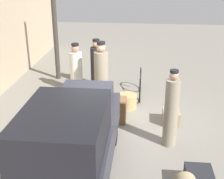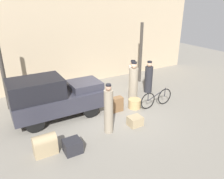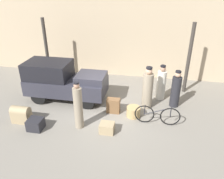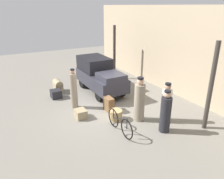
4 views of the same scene
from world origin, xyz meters
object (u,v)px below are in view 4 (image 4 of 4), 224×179
Objects in this scene: suitcase_tan_flat at (56,94)px; wicker_basket at (116,115)px; truck at (99,74)px; porter_with_bicycle at (166,113)px; trunk_barrel_dark at (58,86)px; trunk_large_brown at (109,104)px; porter_lifting_near_truck at (166,104)px; conductor_in_dark_uniform at (74,90)px; trunk_wicker_pale at (81,114)px; porter_carrying_trunk at (139,101)px; bicycle at (120,123)px.

wicker_basket is at bearing 23.87° from suitcase_tan_flat.
truck reaches higher than porter_with_bicycle.
trunk_large_brown is (3.39, 1.35, -0.04)m from trunk_barrel_dark.
porter_lifting_near_truck is 6.10m from trunk_barrel_dark.
conductor_in_dark_uniform is at bearing 15.94° from suitcase_tan_flat.
trunk_large_brown is at bearing 21.71° from trunk_barrel_dark.
wicker_basket is (3.32, -0.87, -0.74)m from truck.
porter_with_bicycle reaches higher than suitcase_tan_flat.
trunk_wicker_pale is at bearing -122.88° from porter_lifting_near_truck.
porter_lifting_near_truck reaches higher than trunk_barrel_dark.
porter_lifting_near_truck is 3.15× the size of trunk_wicker_pale.
trunk_wicker_pale is at bearing -40.16° from truck.
suitcase_tan_flat is 0.85× the size of trunk_large_brown.
porter_carrying_trunk is at bearing 57.12° from trunk_wicker_pale.
porter_lifting_near_truck is (1.08, 1.74, 0.54)m from wicker_basket.
bicycle is 2.72× the size of trunk_large_brown.
porter_lifting_near_truck is at bearing 35.76° from suitcase_tan_flat.
trunk_large_brown is at bearing 164.43° from bicycle.
trunk_large_brown is at bearing -140.37° from porter_lifting_near_truck.
porter_with_bicycle is at bearing 3.36° from truck.
porter_with_bicycle is 0.89× the size of conductor_in_dark_uniform.
trunk_barrel_dark is at bearing -156.67° from porter_carrying_trunk.
trunk_barrel_dark is (-4.25, -1.21, 0.15)m from wicker_basket.
suitcase_tan_flat is 1.03× the size of trunk_wicker_pale.
trunk_barrel_dark is at bearing -113.98° from truck.
porter_with_bicycle reaches higher than bicycle.
wicker_basket is at bearing 158.97° from bicycle.
trunk_barrel_dark is 3.65m from trunk_large_brown.
trunk_large_brown reaches higher than suitcase_tan_flat.
porter_with_bicycle is at bearing 32.06° from conductor_in_dark_uniform.
trunk_wicker_pale is (1.09, -0.13, -0.69)m from conductor_in_dark_uniform.
truck is 5.66× the size of trunk_large_brown.
porter_carrying_trunk reaches higher than wicker_basket.
wicker_basket is at bearing 15.89° from trunk_barrel_dark.
porter_carrying_trunk is at bearing -122.88° from porter_lifting_near_truck.
porter_lifting_near_truck is at bearing 39.63° from trunk_large_brown.
porter_with_bicycle reaches higher than trunk_large_brown.
bicycle is at bearing -15.57° from trunk_large_brown.
bicycle reaches higher than trunk_barrel_dark.
conductor_in_dark_uniform is at bearing -136.63° from porter_lifting_near_truck.
truck is at bearing 163.51° from trunk_large_brown.
trunk_wicker_pale is (2.48, -2.09, -0.77)m from truck.
porter_with_bicycle is at bearing 43.44° from trunk_wicker_pale.
truck reaches higher than porter_lifting_near_truck.
bicycle is 1.73m from porter_with_bicycle.
wicker_basket is 1.04× the size of suitcase_tan_flat.
trunk_wicker_pale is at bearing -154.05° from bicycle.
porter_lifting_near_truck reaches higher than trunk_wicker_pale.
conductor_in_dark_uniform is (-2.42, -1.93, 0.02)m from porter_carrying_trunk.
trunk_wicker_pale is 1.37m from trunk_large_brown.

